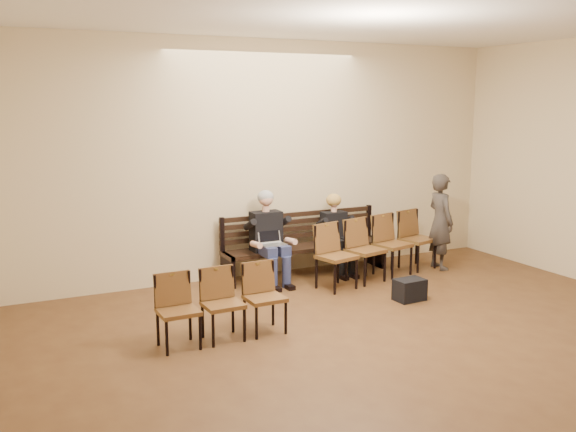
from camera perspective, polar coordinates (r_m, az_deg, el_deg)
name	(u,v)px	position (r m, az deg, el deg)	size (l,w,h in m)	color
ground	(503,414)	(5.98, 18.60, -16.31)	(10.00, 10.00, 0.00)	brown
room_walls	(455,110)	(5.95, 14.67, 9.11)	(8.02, 10.01, 3.51)	beige
bench	(306,260)	(9.77, 1.57, -3.93)	(2.60, 0.90, 0.45)	black
seated_man	(269,238)	(9.28, -1.72, -1.95)	(0.55, 0.76, 1.31)	black
seated_woman	(337,239)	(9.82, 4.36, -2.02)	(0.46, 0.64, 1.07)	black
laptop	(273,246)	(9.13, -1.32, -2.68)	(0.34, 0.27, 0.25)	silver
water_bottle	(355,240)	(9.64, 6.02, -2.15)	(0.06, 0.06, 0.21)	silver
bag	(410,290)	(8.70, 10.76, -6.46)	(0.39, 0.27, 0.29)	black
passerby	(441,214)	(10.26, 13.43, 0.13)	(0.63, 0.41, 1.73)	#37312D
chair_row_front	(380,248)	(9.62, 8.14, -2.81)	(2.24, 0.50, 0.92)	brown
chair_row_back	(223,305)	(7.16, -5.80, -7.87)	(1.44, 0.44, 0.80)	brown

